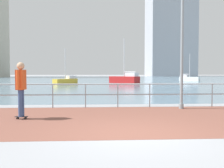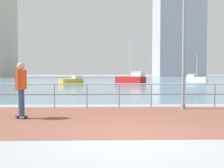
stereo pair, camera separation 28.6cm
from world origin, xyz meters
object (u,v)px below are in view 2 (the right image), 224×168
lamppost (187,32)px  sailboat_ivory (131,79)px  sailboat_gray (72,81)px  sailboat_blue (196,78)px  skateboarder (21,85)px

lamppost → sailboat_ivory: (0.26, 25.39, -2.56)m
sailboat_ivory → sailboat_gray: bearing=-160.0°
sailboat_blue → skateboarder: bearing=-117.1°
skateboarder → sailboat_ivory: bearing=77.1°
sailboat_blue → sailboat_ivory: size_ratio=0.76×
lamppost → sailboat_blue: size_ratio=1.21×
sailboat_blue → lamppost: bearing=-110.0°
sailboat_gray → sailboat_ivory: bearing=20.0°
sailboat_ivory → sailboat_gray: 8.28m
skateboarder → sailboat_ivory: (6.29, 27.36, -0.52)m
sailboat_ivory → lamppost: bearing=-90.6°
skateboarder → sailboat_gray: bearing=93.5°
sailboat_blue → sailboat_ivory: 14.83m
sailboat_ivory → sailboat_blue: bearing=35.4°
sailboat_gray → skateboarder: bearing=-86.5°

